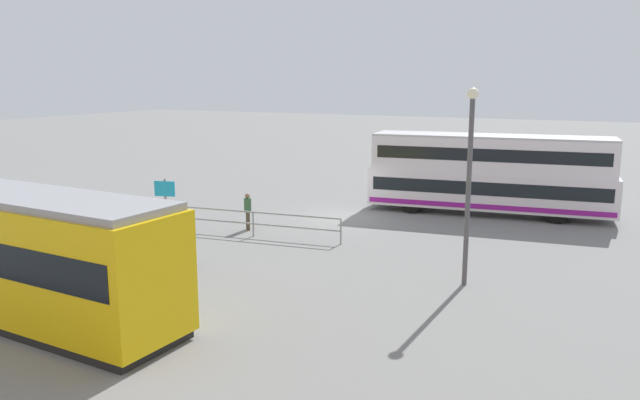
{
  "coord_description": "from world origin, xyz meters",
  "views": [
    {
      "loc": [
        -11.92,
        26.83,
        6.59
      ],
      "look_at": [
        -0.84,
        4.51,
        1.71
      ],
      "focal_mm": 34.92,
      "sensor_mm": 36.0,
      "label": 1
    }
  ],
  "objects_px": {
    "pedestrian_crossing": "(190,240)",
    "street_lamp": "(469,171)",
    "info_sign": "(165,195)",
    "pedestrian_near_railing": "(248,209)",
    "double_decker_bus": "(489,174)"
  },
  "relations": [
    {
      "from": "pedestrian_crossing",
      "to": "street_lamp",
      "type": "xyz_separation_m",
      "value": [
        -9.13,
        -2.47,
        2.72
      ]
    },
    {
      "from": "pedestrian_crossing",
      "to": "info_sign",
      "type": "distance_m",
      "value": 6.19
    },
    {
      "from": "street_lamp",
      "to": "pedestrian_near_railing",
      "type": "bearing_deg",
      "value": -17.03
    },
    {
      "from": "pedestrian_crossing",
      "to": "double_decker_bus",
      "type": "bearing_deg",
      "value": -118.87
    },
    {
      "from": "double_decker_bus",
      "to": "pedestrian_near_railing",
      "type": "height_order",
      "value": "double_decker_bus"
    },
    {
      "from": "double_decker_bus",
      "to": "pedestrian_crossing",
      "type": "distance_m",
      "value": 15.7
    },
    {
      "from": "info_sign",
      "to": "street_lamp",
      "type": "bearing_deg",
      "value": 173.06
    },
    {
      "from": "double_decker_bus",
      "to": "pedestrian_crossing",
      "type": "bearing_deg",
      "value": 61.13
    },
    {
      "from": "pedestrian_crossing",
      "to": "street_lamp",
      "type": "relative_size",
      "value": 0.28
    },
    {
      "from": "pedestrian_crossing",
      "to": "info_sign",
      "type": "bearing_deg",
      "value": -42.21
    },
    {
      "from": "pedestrian_crossing",
      "to": "pedestrian_near_railing",
      "type": "bearing_deg",
      "value": -77.57
    },
    {
      "from": "pedestrian_near_railing",
      "to": "pedestrian_crossing",
      "type": "height_order",
      "value": "pedestrian_crossing"
    },
    {
      "from": "street_lamp",
      "to": "info_sign",
      "type": "bearing_deg",
      "value": -6.94
    },
    {
      "from": "double_decker_bus",
      "to": "pedestrian_near_railing",
      "type": "relative_size",
      "value": 7.19
    },
    {
      "from": "pedestrian_near_railing",
      "to": "pedestrian_crossing",
      "type": "bearing_deg",
      "value": 102.43
    }
  ]
}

